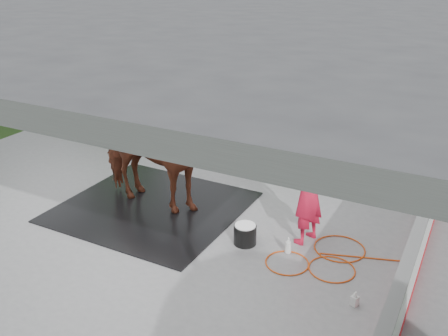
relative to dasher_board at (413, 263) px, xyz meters
The scene contains 11 objects.
ground 4.64m from the dasher_board, behind, with size 100.00×100.00×0.00m, color #1E3814.
concrete_slab 4.63m from the dasher_board, behind, with size 12.00×10.00×0.05m, color slate.
dasher_board is the anchor object (origin of this frame).
tree_belt 5.43m from the dasher_board, 168.18° to the left, with size 28.00×28.00×5.80m.
rubber_mat 4.87m from the dasher_board, behind, with size 3.29×3.09×0.02m, color black.
horse 4.87m from the dasher_board, behind, with size 1.14×2.50×2.11m, color brown.
handler 1.98m from the dasher_board, 157.91° to the left, with size 0.66×0.43×1.80m, color red.
wash_bucket 2.70m from the dasher_board, behind, with size 0.38×0.38×0.35m.
soap_bottle_a 1.97m from the dasher_board, behind, with size 0.11×0.11×0.29m, color silver.
soap_bottle_b 0.95m from the dasher_board, 137.26° to the right, with size 0.10×0.10×0.22m, color #338CD8.
hose_coil 1.48m from the dasher_board, 166.56° to the left, with size 1.96×1.57×0.02m.
Camera 1 is at (5.02, -6.39, 4.55)m, focal length 40.00 mm.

